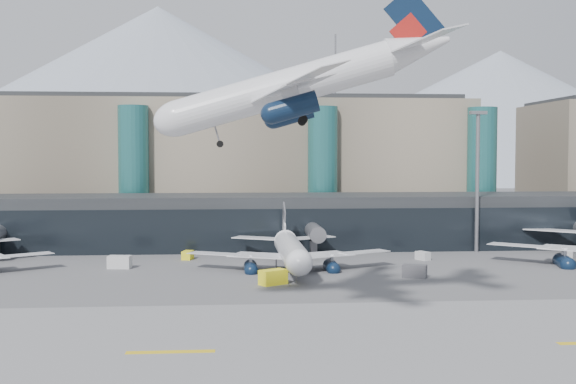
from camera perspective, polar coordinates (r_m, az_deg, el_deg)
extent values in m
plane|color=#515154|center=(82.80, 5.76, -9.43)|extent=(900.00, 900.00, 0.00)
cube|color=slate|center=(68.51, 8.04, -12.07)|extent=(400.00, 40.00, 0.04)
cube|color=gold|center=(67.19, -9.26, -12.36)|extent=(8.00, 1.00, 0.02)
cube|color=black|center=(138.91, 1.52, -2.29)|extent=(170.00, 18.00, 10.00)
cube|color=black|center=(130.21, 1.93, -3.09)|extent=(170.00, 0.40, 8.00)
cylinder|color=slate|center=(128.11, 2.03, -3.10)|extent=(2.80, 14.00, 2.80)
cube|color=slate|center=(128.46, 2.03, -4.43)|extent=(1.20, 1.20, 2.40)
cube|color=gray|center=(169.91, -8.04, 2.03)|extent=(130.00, 30.00, 30.00)
cube|color=black|center=(170.37, -8.07, 7.24)|extent=(123.50, 28.00, 1.00)
cylinder|color=#256A6A|center=(154.98, -12.09, 1.53)|extent=(6.40, 6.40, 28.00)
cylinder|color=#256A6A|center=(154.84, 2.75, 1.59)|extent=(6.40, 6.40, 28.00)
cylinder|color=#256A6A|center=(162.98, 15.05, 1.56)|extent=(6.40, 6.40, 28.00)
cylinder|color=slate|center=(172.50, 3.76, 9.72)|extent=(0.40, 0.40, 16.00)
cone|color=gray|center=(463.31, -10.19, 7.56)|extent=(400.00, 400.00, 110.00)
cone|color=gray|center=(492.18, 16.38, 5.76)|extent=(340.00, 340.00, 85.00)
cylinder|color=slate|center=(135.19, 14.73, 0.65)|extent=(0.70, 0.70, 25.00)
cube|color=slate|center=(135.30, 14.80, 6.08)|extent=(3.00, 1.20, 0.60)
cylinder|color=silver|center=(74.07, 0.90, 9.46)|extent=(22.46, 5.27, 3.69)
ellipsoid|color=silver|center=(74.66, -7.78, 9.38)|extent=(5.41, 4.05, 3.69)
cone|color=silver|center=(75.77, 11.93, 9.39)|extent=(6.60, 4.13, 3.69)
cube|color=silver|center=(66.16, 2.45, 9.70)|extent=(10.72, 16.78, 0.18)
cylinder|color=#0B1A32|center=(67.82, 1.28, 7.94)|extent=(4.58, 2.34, 2.03)
cube|color=silver|center=(71.47, 12.70, 9.92)|extent=(6.25, 8.84, 0.15)
cube|color=silver|center=(81.95, 1.90, 8.41)|extent=(12.45, 16.52, 0.18)
cylinder|color=#0B1A32|center=(79.86, 1.03, 7.19)|extent=(4.58, 2.34, 2.03)
cube|color=silver|center=(80.11, 11.25, 9.18)|extent=(7.08, 8.69, 0.15)
cube|color=#0B1A32|center=(76.22, 12.19, 11.58)|extent=(5.51, 0.61, 6.49)
cube|color=#9F1813|center=(75.86, 11.47, 10.79)|extent=(3.69, 0.52, 3.55)
cylinder|color=slate|center=(74.08, -5.19, 7.58)|extent=(0.15, 0.15, 2.95)
cylinder|color=black|center=(73.98, -5.18, 6.59)|extent=(0.67, 0.28, 0.65)
cylinder|color=black|center=(71.56, 1.71, 6.72)|extent=(0.86, 0.39, 0.84)
cylinder|color=black|center=(75.98, 1.58, 6.50)|extent=(0.86, 0.39, 0.84)
cube|color=silver|center=(119.33, -21.61, -4.10)|extent=(16.31, 13.05, 0.18)
cylinder|color=silver|center=(111.76, 0.19, -3.98)|extent=(3.91, 22.84, 3.78)
ellipsoid|color=silver|center=(100.49, 0.76, -4.77)|extent=(3.81, 5.31, 3.78)
cone|color=silver|center=(126.26, -0.39, -3.09)|extent=(3.82, 6.54, 3.78)
cube|color=silver|center=(114.43, 4.20, -4.14)|extent=(17.10, 11.98, 0.19)
cylinder|color=#0B1A32|center=(113.12, 3.32, -5.21)|extent=(2.10, 4.58, 2.08)
cube|color=silver|center=(126.67, 1.67, -2.99)|extent=(9.01, 6.89, 0.15)
cube|color=silver|center=(113.05, -4.01, -4.23)|extent=(17.12, 11.84, 0.19)
cylinder|color=#0B1A32|center=(112.06, -2.99, -5.29)|extent=(2.10, 4.58, 2.08)
cube|color=silver|center=(125.98, -2.46, -3.02)|extent=(9.02, 6.82, 0.15)
cube|color=slate|center=(126.30, -0.40, -1.71)|extent=(0.26, 5.65, 6.66)
cube|color=silver|center=(125.43, -0.36, -2.26)|extent=(0.29, 3.78, 3.64)
cylinder|color=slate|center=(104.22, 0.57, -5.86)|extent=(0.15, 0.15, 3.03)
cylinder|color=black|center=(104.43, 0.57, -6.57)|extent=(0.24, 0.67, 0.67)
cylinder|color=black|center=(113.46, 1.30, -5.81)|extent=(0.34, 0.86, 0.86)
cylinder|color=black|center=(113.08, -1.00, -5.84)|extent=(0.34, 0.86, 0.86)
cube|color=silver|center=(126.26, 19.59, -3.35)|extent=(19.17, 16.89, 0.22)
cylinder|color=#0B1A32|center=(125.51, 20.74, -4.45)|extent=(3.57, 5.78, 2.45)
cube|color=silver|center=(141.96, 20.05, -2.19)|extent=(10.07, 9.42, 0.18)
cube|color=#BCBCBC|center=(116.08, -13.17, -5.41)|extent=(3.73, 2.41, 1.97)
cube|color=yellow|center=(123.70, -7.93, -4.96)|extent=(2.06, 2.79, 1.45)
cube|color=#454549|center=(106.10, 9.97, -6.19)|extent=(3.83, 2.99, 1.89)
cube|color=#BCBCBC|center=(132.25, 21.40, -4.58)|extent=(3.04, 3.24, 1.66)
cube|color=#BCBCBC|center=(124.00, 10.60, -4.98)|extent=(2.41, 2.80, 1.41)
cube|color=yellow|center=(99.15, -1.19, -6.74)|extent=(4.16, 3.63, 2.04)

